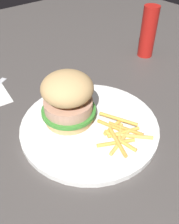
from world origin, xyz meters
The scene contains 5 objects.
ground_plane centered at (0.00, 0.00, 0.00)m, with size 1.60×1.60×0.00m, color #47423F.
plate centered at (-0.03, -0.01, 0.01)m, with size 0.28×0.28×0.01m, color white.
sandwich centered at (-0.05, 0.02, 0.06)m, with size 0.11×0.11×0.10m.
fries_pile centered at (0.00, -0.08, 0.02)m, with size 0.10×0.11×0.01m.
ketchup_bottle centered at (0.30, 0.12, 0.07)m, with size 0.04×0.04×0.14m, color #B21914.
Camera 1 is at (-0.25, -0.28, 0.34)m, focal length 38.40 mm.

